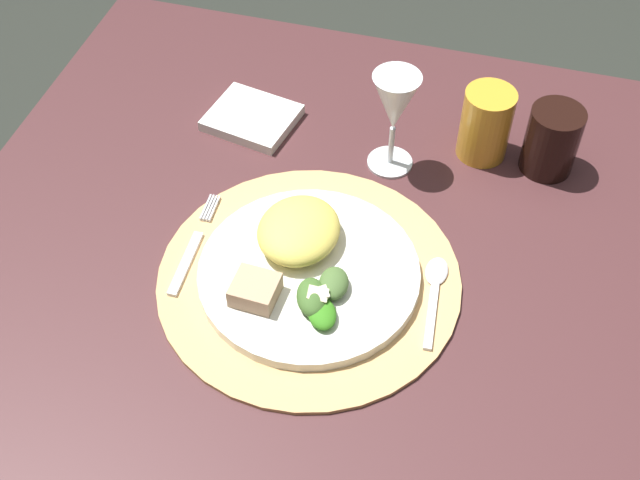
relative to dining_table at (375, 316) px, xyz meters
The scene contains 12 objects.
dining_table is the anchor object (origin of this frame).
placemat 0.17m from the dining_table, 141.23° to the right, with size 0.38×0.38×0.01m, color tan.
dinner_plate 0.17m from the dining_table, 141.23° to the right, with size 0.27×0.27×0.01m, color silver.
pasta_serving 0.20m from the dining_table, 168.52° to the right, with size 0.12×0.10×0.04m, color #DEC954.
salad_greens 0.20m from the dining_table, 114.97° to the right, with size 0.07×0.10×0.03m.
bread_piece 0.24m from the dining_table, 136.88° to the right, with size 0.05×0.05×0.03m, color tan.
fork 0.28m from the dining_table, 165.72° to the right, with size 0.02×0.17×0.00m.
spoon 0.16m from the dining_table, 24.09° to the right, with size 0.03×0.14×0.01m.
napkin 0.34m from the dining_table, 140.17° to the left, with size 0.12×0.10×0.02m, color white.
wine_glass 0.29m from the dining_table, 98.50° to the left, with size 0.06×0.06×0.15m.
amber_tumbler 0.31m from the dining_table, 67.48° to the left, with size 0.07×0.07×0.10m, color gold.
dark_tumbler 0.34m from the dining_table, 50.22° to the left, with size 0.07×0.07×0.10m, color black.
Camera 1 is at (0.11, -0.66, 1.53)m, focal length 46.49 mm.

